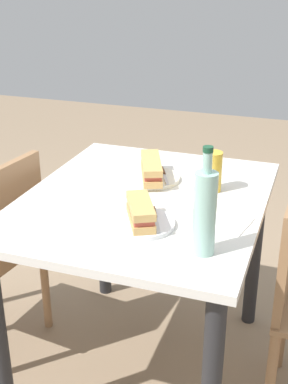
{
  "coord_description": "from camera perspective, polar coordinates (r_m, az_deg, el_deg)",
  "views": [
    {
      "loc": [
        1.62,
        0.56,
        1.54
      ],
      "look_at": [
        0.0,
        0.0,
        0.79
      ],
      "focal_mm": 49.0,
      "sensor_mm": 36.0,
      "label": 1
    }
  ],
  "objects": [
    {
      "name": "plate_far",
      "position": [
        2.03,
        0.8,
        1.53
      ],
      "size": [
        0.22,
        0.22,
        0.01
      ],
      "primitive_type": "cylinder",
      "color": "silver",
      "rests_on": "dining_table"
    },
    {
      "name": "plate_near",
      "position": [
        1.68,
        -0.37,
        -3.43
      ],
      "size": [
        0.22,
        0.22,
        0.01
      ],
      "primitive_type": "cylinder",
      "color": "white",
      "rests_on": "dining_table"
    },
    {
      "name": "paper_napkin",
      "position": [
        1.72,
        9.01,
        -3.24
      ],
      "size": [
        0.17,
        0.17,
        0.0
      ],
      "primitive_type": "cube",
      "rotation": [
        0.0,
        0.0,
        -0.21
      ],
      "color": "white",
      "rests_on": "dining_table"
    },
    {
      "name": "ground_plane",
      "position": [
        2.3,
        0.0,
        -18.28
      ],
      "size": [
        8.0,
        8.0,
        0.0
      ],
      "primitive_type": "plane",
      "color": "#8C755B"
    },
    {
      "name": "beer_glass",
      "position": [
        1.92,
        7.45,
        2.23
      ],
      "size": [
        0.07,
        0.07,
        0.15
      ],
      "primitive_type": "cylinder",
      "color": "gold",
      "rests_on": "dining_table"
    },
    {
      "name": "knife_far",
      "position": [
        2.04,
        2.15,
        1.95
      ],
      "size": [
        0.17,
        0.09,
        0.01
      ],
      "color": "silver",
      "rests_on": "plate_far"
    },
    {
      "name": "dining_table",
      "position": [
        1.93,
        0.0,
        -4.01
      ],
      "size": [
        1.01,
        0.85,
        0.77
      ],
      "color": "silver",
      "rests_on": "ground"
    },
    {
      "name": "water_bottle",
      "position": [
        1.48,
        6.64,
        -2.11
      ],
      "size": [
        0.07,
        0.07,
        0.32
      ],
      "color": "#99C6B7",
      "rests_on": "dining_table"
    },
    {
      "name": "baguette_sandwich_near",
      "position": [
        1.66,
        -0.37,
        -2.15
      ],
      "size": [
        0.2,
        0.15,
        0.07
      ],
      "color": "tan",
      "rests_on": "plate_near"
    },
    {
      "name": "knife_near",
      "position": [
        1.69,
        1.27,
        -2.82
      ],
      "size": [
        0.17,
        0.08,
        0.01
      ],
      "color": "silver",
      "rests_on": "plate_near"
    },
    {
      "name": "baguette_sandwich_far",
      "position": [
        2.01,
        0.8,
        2.62
      ],
      "size": [
        0.26,
        0.16,
        0.07
      ],
      "color": "tan",
      "rests_on": "plate_far"
    }
  ]
}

